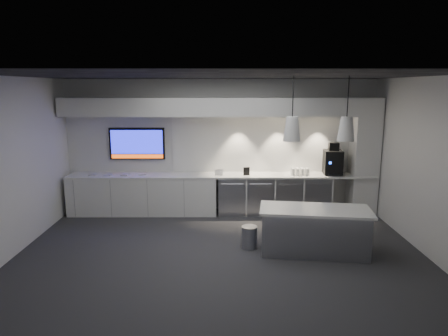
{
  "coord_description": "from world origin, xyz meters",
  "views": [
    {
      "loc": [
        0.03,
        -6.55,
        2.82
      ],
      "look_at": [
        0.07,
        1.1,
        1.27
      ],
      "focal_mm": 32.0,
      "sensor_mm": 36.0,
      "label": 1
    }
  ],
  "objects_px": {
    "coffee_machine": "(333,161)",
    "wall_tv": "(137,144)",
    "bin": "(249,237)",
    "island": "(314,230)"
  },
  "relations": [
    {
      "from": "wall_tv",
      "to": "island",
      "type": "height_order",
      "value": "wall_tv"
    },
    {
      "from": "island",
      "to": "coffee_machine",
      "type": "height_order",
      "value": "coffee_machine"
    },
    {
      "from": "island",
      "to": "coffee_machine",
      "type": "distance_m",
      "value": 2.55
    },
    {
      "from": "island",
      "to": "bin",
      "type": "xyz_separation_m",
      "value": [
        -1.1,
        0.22,
        -0.2
      ]
    },
    {
      "from": "wall_tv",
      "to": "island",
      "type": "xyz_separation_m",
      "value": [
        3.52,
        -2.5,
        -1.16
      ]
    },
    {
      "from": "wall_tv",
      "to": "bin",
      "type": "height_order",
      "value": "wall_tv"
    },
    {
      "from": "wall_tv",
      "to": "bin",
      "type": "xyz_separation_m",
      "value": [
        2.42,
        -2.28,
        -1.36
      ]
    },
    {
      "from": "coffee_machine",
      "to": "wall_tv",
      "type": "bearing_deg",
      "value": -177.76
    },
    {
      "from": "island",
      "to": "coffee_machine",
      "type": "relative_size",
      "value": 2.73
    },
    {
      "from": "wall_tv",
      "to": "island",
      "type": "relative_size",
      "value": 0.64
    }
  ]
}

